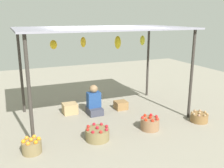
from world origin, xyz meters
TOP-DOWN VIEW (x-y plane):
  - ground_plane at (0.00, 0.00)m, footprint 14.00×14.00m
  - market_stall_structure at (-0.00, 0.01)m, footprint 4.09×2.34m
  - vendor_person at (-0.22, 0.15)m, footprint 0.36×0.44m
  - basket_oranges at (-1.95, -1.26)m, footprint 0.36×0.36m
  - basket_red_apples at (-0.64, -1.25)m, footprint 0.50×0.50m
  - basket_red_tomatoes at (0.62, -1.25)m, footprint 0.42×0.42m
  - basket_potatoes at (1.95, -1.35)m, footprint 0.42×0.42m
  - wooden_crate_near_vendor at (0.57, 0.19)m, footprint 0.33×0.30m
  - wooden_crate_stacked_rear at (-0.80, 0.43)m, footprint 0.37×0.33m

SIDE VIEW (x-z plane):
  - ground_plane at x=0.00m, z-range 0.00..0.00m
  - basket_potatoes at x=1.95m, z-range -0.02..0.24m
  - wooden_crate_near_vendor at x=0.57m, z-range 0.00..0.22m
  - basket_red_apples at x=-0.64m, z-range -0.02..0.27m
  - basket_oranges at x=-1.95m, z-range -0.02..0.29m
  - wooden_crate_stacked_rear at x=-0.80m, z-range 0.00..0.27m
  - basket_red_tomatoes at x=0.62m, z-range -0.02..0.30m
  - vendor_person at x=-0.22m, z-range -0.09..0.69m
  - market_stall_structure at x=0.00m, z-range 0.97..3.20m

